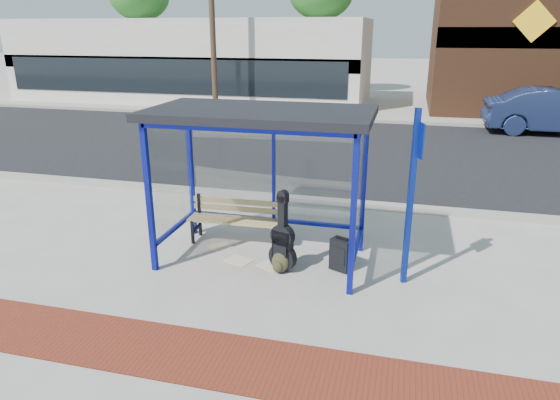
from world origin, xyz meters
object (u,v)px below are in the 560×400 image
(bench, at_px, (238,218))
(guitar_bag, at_px, (283,243))
(backpack, at_px, (280,262))
(parked_car, at_px, (557,112))
(suitcase, at_px, (341,255))

(bench, bearing_deg, guitar_bag, -42.25)
(backpack, height_order, parked_car, parked_car)
(bench, distance_m, backpack, 1.40)
(bench, xyz_separation_m, guitar_bag, (1.02, -0.86, -0.00))
(suitcase, height_order, parked_car, parked_car)
(backpack, bearing_deg, suitcase, 32.60)
(suitcase, bearing_deg, guitar_bag, -141.32)
(bench, relative_size, backpack, 4.88)
(parked_car, bearing_deg, bench, 146.01)
(bench, bearing_deg, suitcase, -20.65)
(bench, height_order, parked_car, parked_car)
(bench, distance_m, suitcase, 2.00)
(guitar_bag, xyz_separation_m, backpack, (-0.02, -0.07, -0.28))
(bench, height_order, suitcase, bench)
(guitar_bag, height_order, suitcase, guitar_bag)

